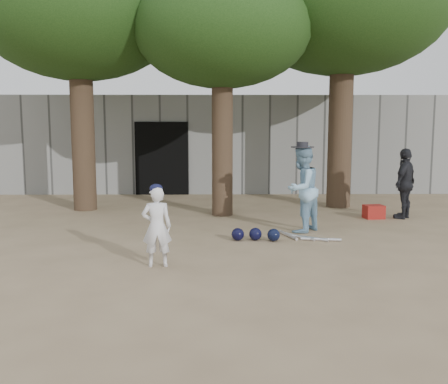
{
  "coord_description": "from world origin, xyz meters",
  "views": [
    {
      "loc": [
        0.5,
        -7.29,
        2.02
      ],
      "look_at": [
        0.6,
        1.0,
        0.95
      ],
      "focal_mm": 40.0,
      "sensor_mm": 36.0,
      "label": 1
    }
  ],
  "objects_px": {
    "boy_player": "(157,227)",
    "red_bag": "(374,212)",
    "spectator_blue": "(302,189)",
    "spectator_dark": "(405,184)"
  },
  "relations": [
    {
      "from": "spectator_blue",
      "to": "red_bag",
      "type": "distance_m",
      "value": 2.45
    },
    {
      "from": "boy_player",
      "to": "red_bag",
      "type": "distance_m",
      "value": 5.85
    },
    {
      "from": "boy_player",
      "to": "red_bag",
      "type": "bearing_deg",
      "value": -145.12
    },
    {
      "from": "spectator_blue",
      "to": "boy_player",
      "type": "bearing_deg",
      "value": -5.16
    },
    {
      "from": "boy_player",
      "to": "spectator_dark",
      "type": "xyz_separation_m",
      "value": [
        5.06,
        3.85,
        0.19
      ]
    },
    {
      "from": "spectator_blue",
      "to": "red_bag",
      "type": "xyz_separation_m",
      "value": [
        1.87,
        1.42,
        -0.69
      ]
    },
    {
      "from": "spectator_blue",
      "to": "spectator_dark",
      "type": "relative_size",
      "value": 1.07
    },
    {
      "from": "spectator_dark",
      "to": "red_bag",
      "type": "xyz_separation_m",
      "value": [
        -0.68,
        -0.0,
        -0.64
      ]
    },
    {
      "from": "red_bag",
      "to": "spectator_dark",
      "type": "bearing_deg",
      "value": 0.27
    },
    {
      "from": "boy_player",
      "to": "spectator_blue",
      "type": "distance_m",
      "value": 3.5
    }
  ]
}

